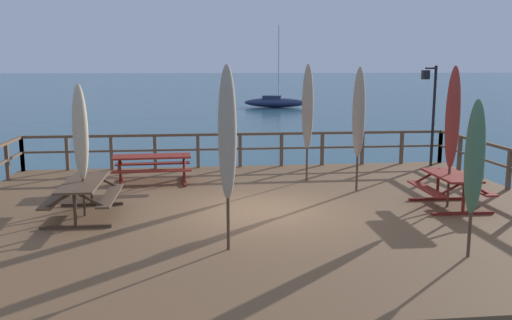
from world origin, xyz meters
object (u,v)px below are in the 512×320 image
Objects in this scene: picnic_table_back_left at (451,184)px; lamp_post_hooked at (431,101)px; picnic_table_front_left at (83,190)px; patio_umbrella_short_back at (359,113)px; patio_umbrella_tall_back_right at (80,133)px; patio_umbrella_tall_mid_left at (308,107)px; sailboat_distant at (275,102)px; picnic_table_mid_centre at (152,163)px; patio_umbrella_tall_mid_right at (475,158)px; patio_umbrella_short_front at (227,134)px; patio_umbrella_short_mid at (453,118)px.

picnic_table_back_left is 0.53× the size of lamp_post_hooked.
picnic_table_front_left is 0.68× the size of patio_umbrella_short_back.
patio_umbrella_tall_back_right is 10.88m from lamp_post_hooked.
picnic_table_back_left is 0.52× the size of patio_umbrella_tall_mid_left.
picnic_table_back_left is 8.15m from picnic_table_front_left.
sailboat_distant reaches higher than picnic_table_front_left.
patio_umbrella_tall_mid_right is at bearing -48.88° from picnic_table_mid_centre.
sailboat_distant is (7.14, 42.65, -2.27)m from patio_umbrella_short_front.
picnic_table_front_left is 4.14m from patio_umbrella_short_front.
patio_umbrella_tall_mid_left is (-1.02, 1.42, 0.05)m from patio_umbrella_short_back.
patio_umbrella_short_front is (-3.57, -4.16, 0.03)m from patio_umbrella_short_back.
patio_umbrella_tall_mid_right is at bearing -110.03° from patio_umbrella_short_mid.
patio_umbrella_tall_mid_left reaches higher than picnic_table_mid_centre.
sailboat_distant is (10.09, 40.13, -2.03)m from patio_umbrella_tall_back_right.
patio_umbrella_tall_mid_right is 8.58m from lamp_post_hooked.
patio_umbrella_tall_mid_left is (-2.63, 3.20, 0.03)m from patio_umbrella_short_mid.
patio_umbrella_short_mid is at bearing 69.97° from patio_umbrella_tall_mid_right.
picnic_table_mid_centre is at bearing -103.53° from sailboat_distant.
patio_umbrella_short_front is at bearing -40.58° from patio_umbrella_tall_back_right.
lamp_post_hooked is (3.28, 3.10, 0.09)m from patio_umbrella_short_back.
patio_umbrella_short_back is 1.74m from patio_umbrella_tall_mid_left.
patio_umbrella_short_mid is 5.70m from patio_umbrella_short_front.
picnic_table_mid_centre and picnic_table_front_left have the same top height.
patio_umbrella_tall_back_right is 6.30m from patio_umbrella_tall_mid_left.
lamp_post_hooked is at bearing 71.18° from patio_umbrella_short_mid.
patio_umbrella_tall_back_right is 1.06× the size of patio_umbrella_tall_mid_right.
sailboat_distant reaches higher than lamp_post_hooked.
picnic_table_back_left is at bearing -51.64° from patio_umbrella_short_mid.
patio_umbrella_short_back is (6.51, 1.66, 1.45)m from picnic_table_front_left.
patio_umbrella_short_mid is at bearing 128.36° from picnic_table_back_left.
sailboat_distant is at bearing 75.90° from picnic_table_front_left.
patio_umbrella_short_front is at bearing -40.38° from picnic_table_front_left.
patio_umbrella_short_back is 1.19× the size of patio_umbrella_tall_mid_right.
patio_umbrella_tall_back_right is at bearing -110.40° from picnic_table_mid_centre.
picnic_table_front_left is 0.68× the size of lamp_post_hooked.
patio_umbrella_short_back is 0.98× the size of patio_umbrella_tall_mid_left.
sailboat_distant is at bearing 84.70° from patio_umbrella_short_back.
picnic_table_mid_centre is (-6.95, 3.42, 0.01)m from picnic_table_back_left.
sailboat_distant is at bearing 87.26° from picnic_table_back_left.
patio_umbrella_short_mid reaches higher than patio_umbrella_tall_back_right.
patio_umbrella_short_back is at bearing 95.10° from patio_umbrella_tall_mid_right.
patio_umbrella_short_front is 43.31m from sailboat_distant.
patio_umbrella_tall_mid_left is at bearing -158.56° from lamp_post_hooked.
picnic_table_mid_centre is 0.68× the size of patio_umbrella_short_mid.
patio_umbrella_tall_mid_left is at bearing 29.26° from picnic_table_front_left.
lamp_post_hooked reaches higher than picnic_table_front_left.
lamp_post_hooked is at bearing 43.44° from patio_umbrella_short_back.
patio_umbrella_tall_mid_left reaches higher than patio_umbrella_short_front.
patio_umbrella_short_back is at bearing 14.32° from picnic_table_front_left.
patio_umbrella_short_front reaches higher than picnic_table_mid_centre.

